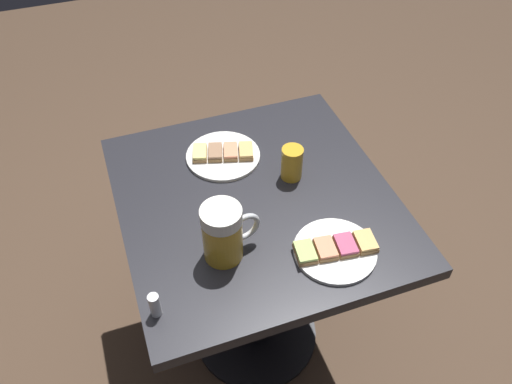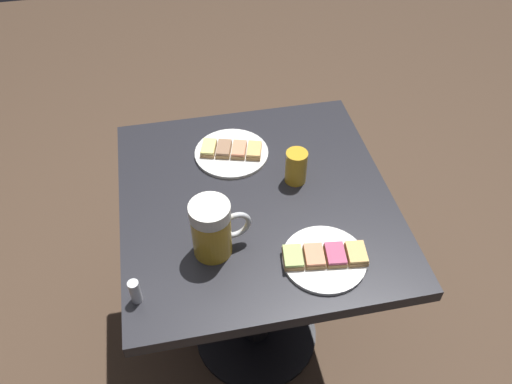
{
  "view_description": "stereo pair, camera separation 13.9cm",
  "coord_description": "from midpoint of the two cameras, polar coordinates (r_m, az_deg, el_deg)",
  "views": [
    {
      "loc": [
        0.33,
        0.92,
        1.74
      ],
      "look_at": [
        0.0,
        0.0,
        0.75
      ],
      "focal_mm": 36.52,
      "sensor_mm": 36.0,
      "label": 1
    },
    {
      "loc": [
        0.19,
        0.96,
        1.74
      ],
      "look_at": [
        0.0,
        0.0,
        0.75
      ],
      "focal_mm": 36.52,
      "sensor_mm": 36.0,
      "label": 2
    }
  ],
  "objects": [
    {
      "name": "beer_mug",
      "position": [
        1.23,
        -6.82,
        -4.64
      ],
      "size": [
        0.15,
        0.1,
        0.16
      ],
      "color": "gold",
      "rests_on": "cafe_table"
    },
    {
      "name": "salt_shaker",
      "position": [
        1.19,
        -14.4,
        -12.12
      ],
      "size": [
        0.03,
        0.03,
        0.07
      ],
      "primitive_type": "cylinder",
      "color": "silver",
      "rests_on": "cafe_table"
    },
    {
      "name": "plate_near",
      "position": [
        1.28,
        5.59,
        -6.45
      ],
      "size": [
        0.21,
        0.2,
        0.03
      ],
      "color": "white",
      "rests_on": "cafe_table"
    },
    {
      "name": "beer_glass_small",
      "position": [
        1.43,
        1.18,
        3.05
      ],
      "size": [
        0.06,
        0.06,
        0.1
      ],
      "primitive_type": "cylinder",
      "color": "gold",
      "rests_on": "cafe_table"
    },
    {
      "name": "ground_plane",
      "position": [
        1.99,
        -2.07,
        -15.32
      ],
      "size": [
        6.0,
        6.0,
        0.0
      ],
      "primitive_type": "plane",
      "color": "#4C3828"
    },
    {
      "name": "plate_far",
      "position": [
        1.52,
        -6.25,
        3.97
      ],
      "size": [
        0.22,
        0.22,
        0.03
      ],
      "color": "white",
      "rests_on": "cafe_table"
    },
    {
      "name": "cafe_table",
      "position": [
        1.52,
        -2.62,
        -4.82
      ],
      "size": [
        0.73,
        0.77,
        0.73
      ],
      "color": "black",
      "rests_on": "ground_plane"
    }
  ]
}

